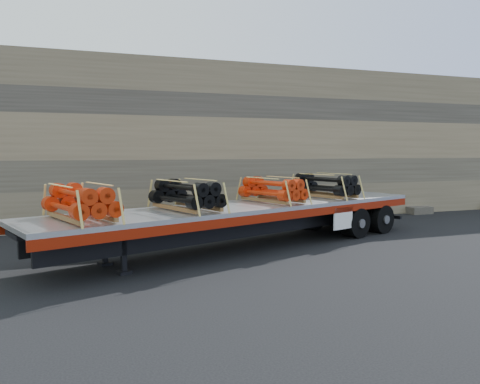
% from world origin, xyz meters
% --- Properties ---
extents(ground, '(120.00, 120.00, 0.00)m').
position_xyz_m(ground, '(0.00, 0.00, 0.00)').
color(ground, black).
rests_on(ground, ground).
extents(rock_wall, '(44.00, 3.00, 7.00)m').
position_xyz_m(rock_wall, '(0.00, 6.50, 3.50)').
color(rock_wall, '#7A6B54').
rests_on(rock_wall, ground).
extents(trailer, '(14.30, 7.18, 1.42)m').
position_xyz_m(trailer, '(0.85, -0.09, 0.71)').
color(trailer, '#BBBDC3').
rests_on(trailer, ground).
extents(bundle_front, '(1.94, 2.69, 0.86)m').
position_xyz_m(bundle_front, '(-4.29, -1.86, 1.85)').
color(bundle_front, red).
rests_on(bundle_front, trailer).
extents(bundle_midfront, '(1.92, 2.67, 0.85)m').
position_xyz_m(bundle_midfront, '(-1.32, -0.84, 1.85)').
color(bundle_midfront, black).
rests_on(bundle_midfront, trailer).
extents(bundle_midrear, '(1.82, 2.53, 0.81)m').
position_xyz_m(bundle_midrear, '(1.94, 0.28, 1.82)').
color(bundle_midrear, red).
rests_on(bundle_midrear, trailer).
extents(bundle_rear, '(1.91, 2.66, 0.85)m').
position_xyz_m(bundle_rear, '(4.49, 1.16, 1.84)').
color(bundle_rear, black).
rests_on(bundle_rear, trailer).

